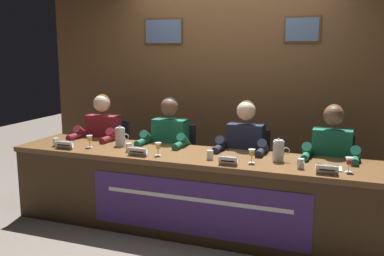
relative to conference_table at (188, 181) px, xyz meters
The scene contains 26 objects.
ground_plane 0.53m from the conference_table, 92.25° to the left, with size 12.00×12.00×0.00m, color #70665B.
wall_back_panelled 1.59m from the conference_table, 90.21° to the left, with size 4.83×0.14×2.60m.
conference_table is the anchor object (origin of this frame).
chair_far_left 1.42m from the conference_table, 151.90° to the left, with size 0.44×0.44×0.90m.
panelist_far_left 1.35m from the conference_table, 159.45° to the left, with size 0.51×0.48×1.23m.
nameplate_far_left 1.31m from the conference_table, behind, with size 0.20×0.06×0.08m.
juice_glass_far_left 1.12m from the conference_table, behind, with size 0.06×0.06×0.12m.
water_cup_far_left 1.46m from the conference_table, behind, with size 0.06×0.06×0.08m.
chair_center_left 0.79m from the conference_table, 122.16° to the left, with size 0.44×0.44×0.90m.
panelist_center_left 0.66m from the conference_table, 131.84° to the left, with size 0.51×0.48×1.23m.
nameplate_center_left 0.55m from the conference_table, 162.98° to the right, with size 0.19×0.06×0.08m.
juice_glass_center_left 0.43m from the conference_table, 166.93° to the right, with size 0.06×0.06×0.12m.
water_cup_center_left 0.67m from the conference_table, behind, with size 0.06×0.06×0.08m.
chair_center_right 0.79m from the conference_table, 58.39° to the left, with size 0.44×0.44×0.90m.
panelist_center_right 0.66m from the conference_table, 48.76° to the left, with size 0.51×0.48×1.23m.
nameplate_center_right 0.54m from the conference_table, 20.61° to the right, with size 0.17×0.06×0.08m.
juice_glass_center_right 0.69m from the conference_table, ahead, with size 0.06×0.06×0.12m.
water_cup_center_right 0.36m from the conference_table, ahead, with size 0.06×0.06×0.08m.
chair_far_right 1.42m from the conference_table, 28.27° to the left, with size 0.44×0.44×0.90m.
panelist_far_right 1.35m from the conference_table, 20.69° to the left, with size 0.51×0.48×1.23m.
nameplate_far_right 1.29m from the conference_table, ahead, with size 0.17×0.06×0.08m.
juice_glass_far_right 1.45m from the conference_table, ahead, with size 0.06×0.06×0.12m.
water_cup_far_right 1.07m from the conference_table, ahead, with size 0.06×0.06×0.08m.
water_pitcher_left_side 0.90m from the conference_table, 167.77° to the left, with size 0.15×0.10×0.21m.
water_pitcher_right_side 0.89m from the conference_table, ahead, with size 0.15×0.10×0.21m.
document_stack_far_right 1.28m from the conference_table, ahead, with size 0.22×0.17×0.01m.
Camera 1 is at (1.45, -3.81, 1.75)m, focal length 41.07 mm.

